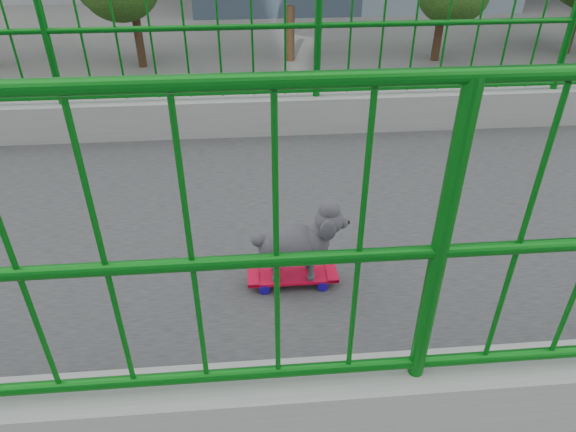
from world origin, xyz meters
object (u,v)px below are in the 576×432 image
(car_1, at_px, (51,235))
(car_2, at_px, (146,173))
(poodle, at_px, (298,241))
(skateboard, at_px, (293,277))
(car_0, at_px, (432,297))
(car_6, at_px, (103,232))

(car_1, height_order, car_2, car_2)
(poodle, height_order, car_2, poodle)
(poodle, bearing_deg, car_1, -150.19)
(skateboard, distance_m, car_1, 12.90)
(car_2, bearing_deg, poodle, -164.73)
(skateboard, bearing_deg, car_2, -164.87)
(car_0, bearing_deg, poodle, -30.24)
(car_6, bearing_deg, car_2, 168.01)
(skateboard, height_order, car_1, skateboard)
(car_1, xyz_separation_m, car_6, (0.00, 1.37, 0.03))
(car_2, bearing_deg, car_6, 168.01)
(skateboard, height_order, car_0, skateboard)
(car_2, bearing_deg, car_1, 147.30)
(car_1, bearing_deg, skateboard, 29.72)
(skateboard, distance_m, car_6, 12.35)
(car_2, xyz_separation_m, car_6, (3.20, -0.68, -0.00))
(car_0, height_order, car_1, car_1)
(car_1, bearing_deg, car_6, 90.00)
(car_1, relative_size, car_6, 0.80)
(poodle, relative_size, car_6, 0.10)
(car_1, relative_size, car_2, 0.80)
(skateboard, bearing_deg, car_6, -156.77)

